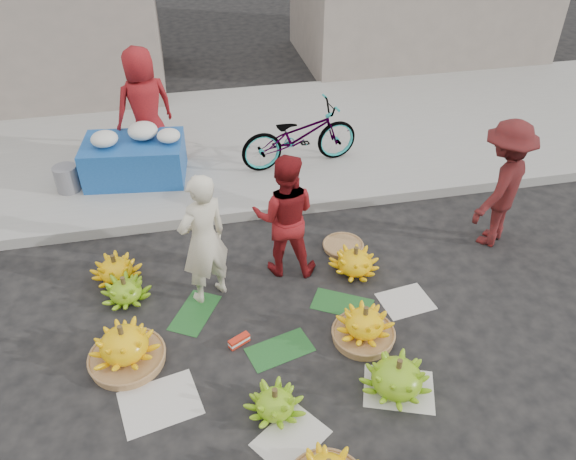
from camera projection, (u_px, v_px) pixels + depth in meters
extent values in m
plane|color=black|center=(286.00, 334.00, 5.83)|extent=(80.00, 80.00, 0.00)
cube|color=gray|center=(253.00, 210.00, 7.51)|extent=(40.00, 0.25, 0.15)
cube|color=gray|center=(233.00, 140.00, 9.17)|extent=(40.00, 4.00, 0.12)
cylinder|color=olive|center=(128.00, 358.00, 5.51)|extent=(0.73, 0.73, 0.09)
cylinder|color=#46351C|center=(121.00, 331.00, 5.28)|extent=(0.05, 0.05, 0.12)
cylinder|color=#46351C|center=(275.00, 394.00, 4.91)|extent=(0.05, 0.05, 0.12)
cylinder|color=#46351C|center=(399.00, 365.00, 5.06)|extent=(0.05, 0.05, 0.12)
cylinder|color=olive|center=(363.00, 335.00, 5.75)|extent=(0.63, 0.63, 0.09)
cylinder|color=#46351C|center=(366.00, 312.00, 5.55)|extent=(0.05, 0.05, 0.12)
cylinder|color=#46351C|center=(356.00, 252.00, 6.45)|extent=(0.05, 0.05, 0.12)
cylinder|color=#46351C|center=(123.00, 282.00, 6.09)|extent=(0.05, 0.05, 0.12)
cylinder|color=#46351C|center=(113.00, 260.00, 6.36)|extent=(0.05, 0.05, 0.12)
cylinder|color=olive|center=(343.00, 246.00, 6.96)|extent=(0.48, 0.48, 0.06)
cube|color=red|center=(239.00, 341.00, 5.68)|extent=(0.23, 0.17, 0.09)
imported|color=beige|center=(204.00, 240.00, 5.84)|extent=(0.68, 0.60, 1.55)
imported|color=maroon|center=(285.00, 216.00, 6.23)|extent=(0.85, 0.73, 1.51)
imported|color=maroon|center=(501.00, 185.00, 6.64)|extent=(1.20, 1.12, 1.63)
cube|color=#164894|center=(135.00, 160.00, 7.94)|extent=(1.46, 1.02, 0.57)
ellipsoid|color=silver|center=(104.00, 139.00, 7.61)|extent=(0.37, 0.37, 0.20)
ellipsoid|color=silver|center=(143.00, 131.00, 7.78)|extent=(0.41, 0.41, 0.23)
ellipsoid|color=silver|center=(169.00, 136.00, 7.71)|extent=(0.32, 0.32, 0.18)
cylinder|color=slate|center=(67.00, 179.00, 7.73)|extent=(0.32, 0.32, 0.37)
imported|color=maroon|center=(145.00, 107.00, 8.00)|extent=(0.98, 0.81, 1.72)
imported|color=gray|center=(300.00, 135.00, 8.16)|extent=(0.84, 1.83, 0.93)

